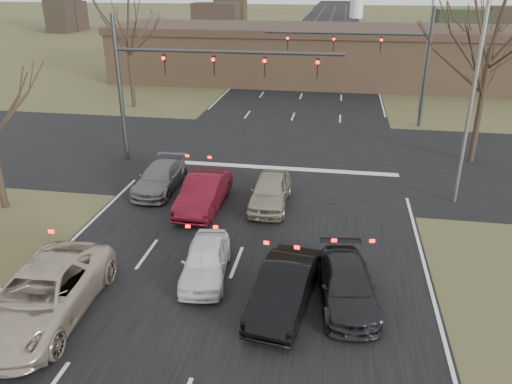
% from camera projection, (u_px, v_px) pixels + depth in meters
% --- Properties ---
extents(ground, '(360.00, 360.00, 0.00)m').
position_uv_depth(ground, '(218.00, 312.00, 15.80)').
color(ground, '#50542D').
rests_on(ground, ground).
extents(road_main, '(14.00, 300.00, 0.02)m').
position_uv_depth(road_main, '(319.00, 51.00, 70.02)').
color(road_main, black).
rests_on(road_main, ground).
extents(road_cross, '(200.00, 14.00, 0.02)m').
position_uv_depth(road_cross, '(278.00, 156.00, 29.35)').
color(road_cross, black).
rests_on(road_cross, ground).
extents(building, '(42.40, 10.40, 5.30)m').
position_uv_depth(building, '(328.00, 54.00, 48.77)').
color(building, brown).
rests_on(building, ground).
extents(mast_arm_near, '(12.12, 0.24, 8.00)m').
position_uv_depth(mast_arm_near, '(176.00, 73.00, 26.32)').
color(mast_arm_near, '#383A3D').
rests_on(mast_arm_near, ground).
extents(mast_arm_far, '(11.12, 0.24, 8.00)m').
position_uv_depth(mast_arm_far, '(385.00, 52.00, 33.63)').
color(mast_arm_far, '#383A3D').
rests_on(mast_arm_far, ground).
extents(streetlight_right_near, '(2.34, 0.25, 10.00)m').
position_uv_depth(streetlight_right_near, '(470.00, 83.00, 21.25)').
color(streetlight_right_near, gray).
rests_on(streetlight_right_near, ground).
extents(streetlight_right_far, '(2.34, 0.25, 10.00)m').
position_uv_depth(streetlight_right_far, '(426.00, 38.00, 36.54)').
color(streetlight_right_far, gray).
rests_on(streetlight_right_far, ground).
extents(tree_left_far, '(5.70, 5.70, 9.50)m').
position_uv_depth(tree_left_far, '(125.00, 11.00, 37.44)').
color(tree_left_far, black).
rests_on(tree_left_far, ground).
extents(tree_right_far, '(5.40, 5.40, 9.00)m').
position_uv_depth(tree_right_far, '(484.00, 11.00, 42.35)').
color(tree_right_far, black).
rests_on(tree_right_far, ground).
extents(car_silver_suv, '(2.95, 5.97, 1.63)m').
position_uv_depth(car_silver_suv, '(42.00, 295.00, 15.25)').
color(car_silver_suv, '#BCAD98').
rests_on(car_silver_suv, ground).
extents(car_white_sedan, '(1.95, 3.93, 1.29)m').
position_uv_depth(car_white_sedan, '(205.00, 260.00, 17.43)').
color(car_white_sedan, white).
rests_on(car_white_sedan, ground).
extents(car_black_hatch, '(2.10, 4.54, 1.44)m').
position_uv_depth(car_black_hatch, '(284.00, 288.00, 15.77)').
color(car_black_hatch, black).
rests_on(car_black_hatch, ground).
extents(car_charcoal_sedan, '(2.29, 4.47, 1.24)m').
position_uv_depth(car_charcoal_sedan, '(347.00, 285.00, 16.07)').
color(car_charcoal_sedan, black).
rests_on(car_charcoal_sedan, ground).
extents(car_grey_ahead, '(1.82, 4.43, 1.28)m').
position_uv_depth(car_grey_ahead, '(160.00, 177.00, 24.57)').
color(car_grey_ahead, slate).
rests_on(car_grey_ahead, ground).
extents(car_red_ahead, '(1.71, 4.63, 1.51)m').
position_uv_depth(car_red_ahead, '(204.00, 192.00, 22.59)').
color(car_red_ahead, '#4F0B16').
rests_on(car_red_ahead, ground).
extents(car_silver_ahead, '(1.72, 4.23, 1.44)m').
position_uv_depth(car_silver_ahead, '(270.00, 191.00, 22.83)').
color(car_silver_ahead, gray).
rests_on(car_silver_ahead, ground).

